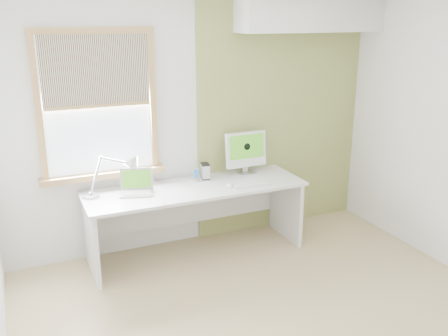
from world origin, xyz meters
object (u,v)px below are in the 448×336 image
laptop (137,187)px  desk_lamp (126,170)px  desk (194,203)px  imac (246,150)px  external_drive (205,171)px

laptop → desk_lamp: bearing=115.0°
desk → imac: (0.65, 0.14, 0.45)m
desk → external_drive: (0.18, 0.14, 0.28)m
desk_lamp → laptop: desk_lamp is taller
desk → external_drive: external_drive is taller
external_drive → imac: (0.47, -0.00, 0.17)m
external_drive → desk_lamp: bearing=179.1°
desk → desk_lamp: desk_lamp is taller
laptop → external_drive: size_ratio=2.29×
desk_lamp → external_drive: size_ratio=4.20×
laptop → imac: size_ratio=0.80×
laptop → imac: 1.25m
desk → external_drive: size_ratio=13.58×
external_drive → imac: imac is taller
desk → laptop: bearing=178.4°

